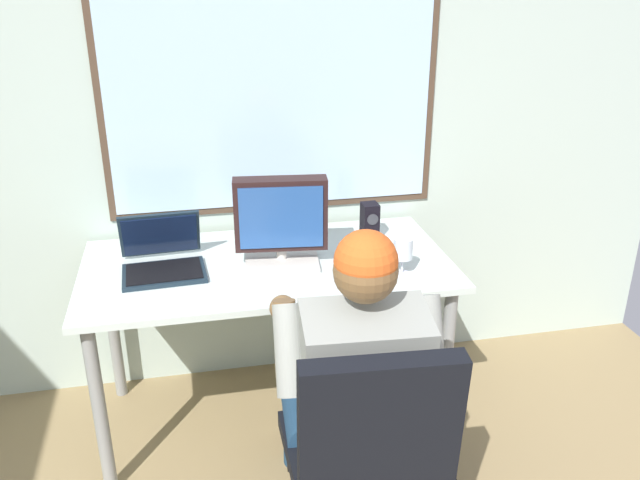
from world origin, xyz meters
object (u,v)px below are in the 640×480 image
desk (268,283)px  wine_glass (403,250)px  office_chair (370,451)px  person_seated (354,375)px  desk_speaker (370,221)px  coffee_mug (363,264)px  crt_monitor (281,220)px  laptop (162,255)px

desk → wine_glass: (0.50, -0.20, 0.19)m
office_chair → wine_glass: (0.31, 0.68, 0.33)m
person_seated → desk_speaker: bearing=71.1°
coffee_mug → crt_monitor: bearing=146.9°
person_seated → office_chair: bearing=-93.6°
wine_glass → desk_speaker: 0.36m
person_seated → coffee_mug: (0.14, 0.43, 0.19)m
crt_monitor → coffee_mug: 0.37m
office_chair → crt_monitor: (-0.13, 0.88, 0.42)m
desk → coffee_mug: coffee_mug is taller
laptop → desk_speaker: 0.88m
desk → crt_monitor: bearing=-8.1°
laptop → wine_glass: 0.93m
person_seated → desk: bearing=107.8°
laptop → coffee_mug: (0.75, -0.23, -0.01)m
desk → desk_speaker: desk_speaker is taller
crt_monitor → wine_glass: crt_monitor is taller
person_seated → crt_monitor: (-0.14, 0.62, 0.33)m
laptop → wine_glass: (0.90, -0.24, 0.04)m
laptop → office_chair: bearing=-57.2°
desk_speaker → coffee_mug: desk_speaker is taller
office_chair → laptop: bearing=122.8°
person_seated → desk_speaker: 0.85m
laptop → desk_speaker: laptop is taller
office_chair → crt_monitor: 0.98m
office_chair → desk: bearing=101.8°
wine_glass → coffee_mug: wine_glass is taller
desk → wine_glass: 0.57m
person_seated → wine_glass: person_seated is taller
desk → crt_monitor: size_ratio=3.96×
office_chair → person_seated: 0.28m
office_chair → person_seated: (0.02, 0.26, 0.09)m
person_seated → laptop: 0.92m
office_chair → person_seated: person_seated is taller
person_seated → crt_monitor: 0.71m
office_chair → desk_speaker: office_chair is taller
desk → person_seated: (0.20, -0.62, -0.05)m
office_chair → crt_monitor: size_ratio=2.48×
desk → person_seated: size_ratio=1.25×
wine_glass → laptop: bearing=165.2°
desk_speaker → desk: bearing=-161.8°
office_chair → laptop: size_ratio=2.79×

